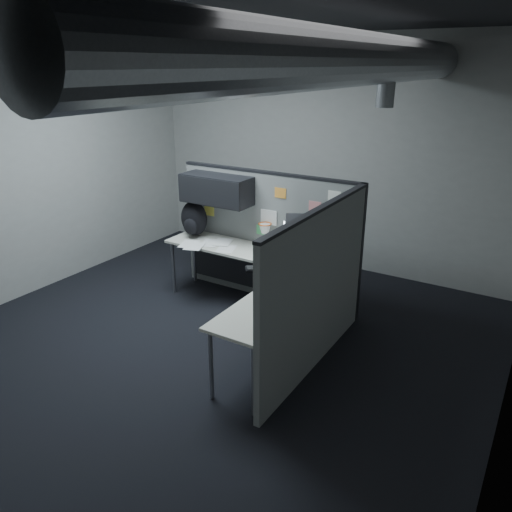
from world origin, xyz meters
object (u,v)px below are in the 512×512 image
Objects in this scene: desk at (259,271)px; phone at (276,301)px; keyboard at (264,268)px; backpack at (194,219)px; monitor at (307,243)px.

phone is (0.69, -0.83, 0.15)m from desk.
keyboard is 0.89× the size of backpack.
desk is at bearing -16.17° from backpack.
phone is (0.17, -0.99, -0.24)m from monitor.
monitor reaches higher than phone.
backpack is at bearing 127.05° from phone.
monitor is 1.59× the size of keyboard.
monitor is at bearing 17.57° from desk.
keyboard is at bearing 107.42° from phone.
backpack reaches higher than phone.
keyboard is (-0.34, -0.33, -0.26)m from monitor.
backpack is (-1.36, 0.52, 0.20)m from keyboard.
keyboard is (0.17, -0.17, 0.13)m from desk.
monitor is at bearing 51.89° from keyboard.
phone is at bearing -43.76° from keyboard.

